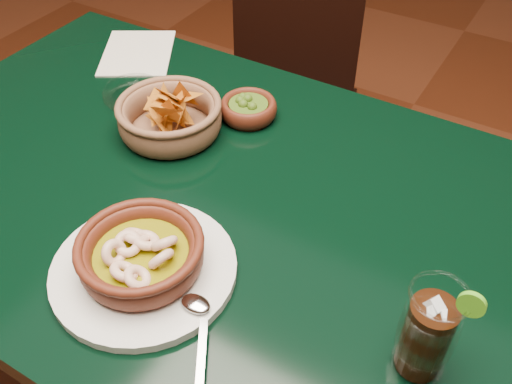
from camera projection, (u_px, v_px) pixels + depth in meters
The scene contains 8 objects.
dining_table at pixel (196, 223), 1.04m from camera, with size 1.20×0.80×0.75m.
dining_chair at pixel (287, 96), 1.67m from camera, with size 0.49×0.49×0.85m.
shrimp_plate at pixel (142, 258), 0.81m from camera, with size 0.33×0.27×0.08m.
chip_basket at pixel (170, 116), 1.05m from camera, with size 0.23×0.23×0.13m.
guacamole_ramekin at pixel (248, 108), 1.10m from camera, with size 0.13×0.13×0.04m.
cola_drink at pixel (427, 333), 0.67m from camera, with size 0.14×0.14×0.16m.
glass_ashtray at pixel (133, 94), 1.15m from camera, with size 0.13×0.13×0.03m.
paper_menu at pixel (138, 53), 1.29m from camera, with size 0.23×0.25×0.00m.
Camera 1 is at (0.46, -0.56, 1.40)m, focal length 40.00 mm.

